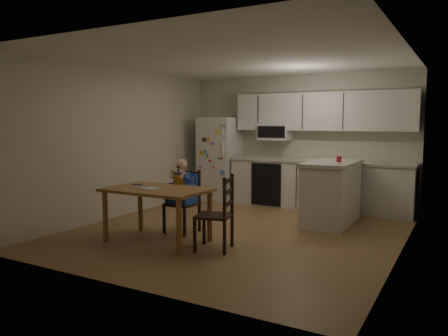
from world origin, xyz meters
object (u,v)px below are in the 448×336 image
Objects in this scene: refrigerator at (220,159)px; chair_side at (221,208)px; red_cup at (339,159)px; chair_booster at (183,188)px; dining_table at (157,195)px; kitchen_island at (331,192)px.

refrigerator is 1.79× the size of chair_side.
refrigerator is at bearing -164.09° from chair_side.
chair_booster is at bearing -140.66° from red_cup.
red_cup is at bearing -20.90° from refrigerator.
red_cup is at bearing 48.96° from dining_table.
kitchen_island is 2.81m from dining_table.
red_cup is 2.44m from chair_booster.
chair_booster is (-1.74, -1.58, 0.15)m from kitchen_island.
dining_table is at bearing -128.46° from kitchen_island.
refrigerator is at bearing 110.85° from chair_booster.
refrigerator is 3.61m from chair_side.
dining_table is 0.95m from chair_side.
red_cup reaches higher than chair_side.
chair_booster is (0.00, 0.62, 0.02)m from dining_table.
kitchen_island is 0.99× the size of dining_table.
chair_booster reaches higher than kitchen_island.
dining_table is 1.43× the size of chair_side.
chair_booster is 1.14× the size of chair_side.
kitchen_island is at bearing 44.50° from chair_booster.
kitchen_island is 14.64× the size of red_cup.
chair_side is at bearing -110.72° from kitchen_island.
chair_booster is at bearing 89.83° from dining_table.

